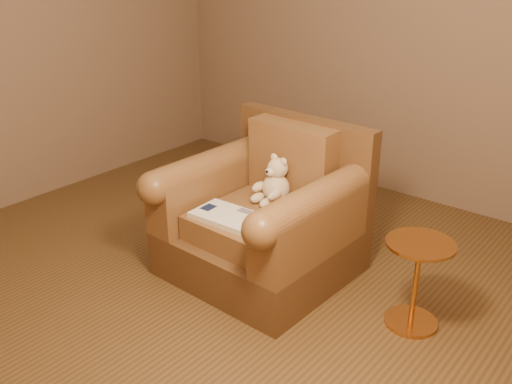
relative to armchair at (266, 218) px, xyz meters
The scene contains 5 objects.
floor 0.52m from the armchair, 130.47° to the right, with size 4.00×4.00×0.00m, color brown.
armchair is the anchor object (origin of this frame).
teddy_bear 0.22m from the armchair, 92.06° to the left, with size 0.22×0.26×0.31m.
guidebook 0.32m from the armchair, 100.76° to the right, with size 0.45×0.28×0.04m.
side_table 1.02m from the armchair, ahead, with size 0.37×0.37×0.52m.
Camera 1 is at (2.26, -2.30, 1.97)m, focal length 40.00 mm.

